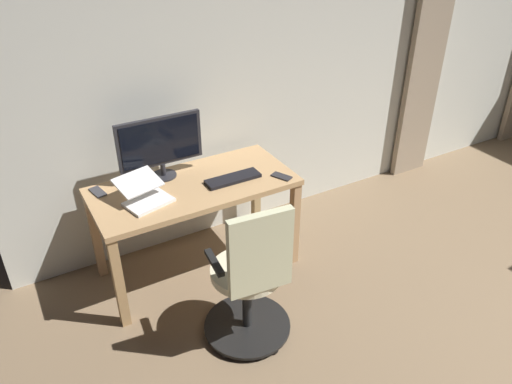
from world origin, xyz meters
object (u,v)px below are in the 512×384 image
Objects in this scene: laptop at (145,195)px; cell_phone_by_monitor at (282,176)px; cell_phone_face_up at (98,192)px; computer_monitor at (160,143)px; computer_keyboard at (233,179)px; office_chair at (251,282)px; desk at (194,196)px.

cell_phone_by_monitor is at bearing 154.82° from laptop.
cell_phone_face_up is at bearing -45.64° from cell_phone_by_monitor.
computer_monitor is 0.55m from computer_keyboard.
computer_monitor is 1.64× the size of laptop.
office_chair is at bearing 70.16° from computer_keyboard.
desk is 0.82m from office_chair.
computer_monitor reaches higher than laptop.
desk is at bearing 96.07° from office_chair.
computer_monitor is 4.14× the size of cell_phone_face_up.
computer_keyboard is at bearing 143.58° from computer_monitor.
desk is 2.35× the size of computer_monitor.
computer_keyboard is 1.08× the size of laptop.
office_chair reaches higher than cell_phone_face_up.
cell_phone_face_up is (0.60, -0.22, 0.10)m from desk.
office_chair is 1.72× the size of computer_monitor.
laptop reaches higher than computer_keyboard.
computer_keyboard is 2.72× the size of cell_phone_face_up.
desk is 1.36× the size of office_chair.
computer_keyboard reaches higher than cell_phone_face_up.
cell_phone_by_monitor is at bearing 51.37° from office_chair.
laptop is (0.36, 0.05, 0.15)m from desk.
computer_monitor reaches higher than computer_keyboard.
computer_keyboard is at bearing -47.96° from cell_phone_by_monitor.
office_chair reaches higher than cell_phone_by_monitor.
office_chair is 7.12× the size of cell_phone_by_monitor.
computer_keyboard reaches higher than cell_phone_by_monitor.
computer_monitor is at bearing 168.33° from cell_phone_face_up.
computer_keyboard is 0.91m from cell_phone_face_up.
cell_phone_face_up reaches higher than desk.
computer_monitor is (0.14, -0.21, 0.35)m from desk.
computer_monitor is 4.14× the size of cell_phone_by_monitor.
computer_keyboard is at bearing 162.28° from desk.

